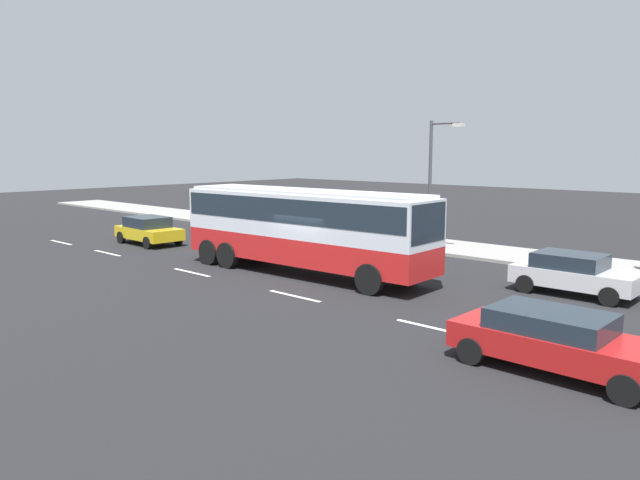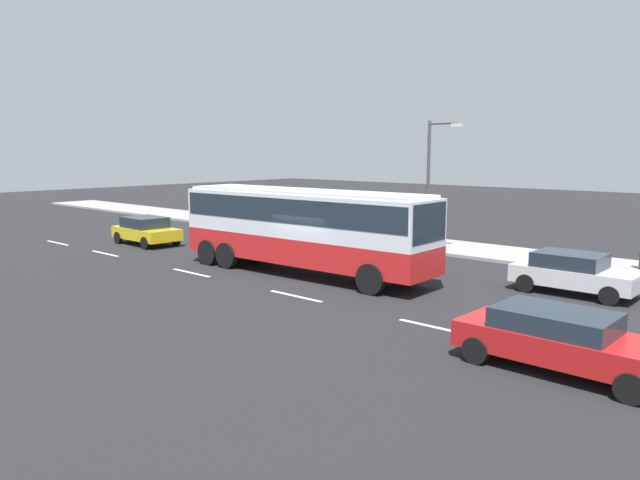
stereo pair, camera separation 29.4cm
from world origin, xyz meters
name	(u,v)px [view 2 (the right image)]	position (x,y,z in m)	size (l,w,h in m)	color
ground_plane	(314,278)	(0.00, 0.00, 0.00)	(120.00, 120.00, 0.00)	black
sidewalk_curb	(442,247)	(0.00, 9.79, 0.07)	(80.00, 4.00, 0.15)	gray
lane_centreline	(187,272)	(-4.73, -2.59, 0.00)	(25.79, 0.16, 0.01)	white
coach_bus	(303,222)	(-0.85, 0.30, 2.11)	(11.49, 2.97, 3.40)	red
car_yellow_taxi	(146,230)	(-12.36, 0.35, 0.78)	(4.11, 2.10, 1.46)	gold
car_red_compact	(561,339)	(10.87, -3.65, 0.75)	(4.68, 2.00, 1.39)	#B21919
car_silver_hatch	(573,272)	(8.47, 4.10, 0.77)	(4.09, 1.94, 1.43)	silver
pedestrian_at_crossing	(367,223)	(-3.70, 8.27, 1.14)	(0.32, 0.32, 1.72)	#38334C
street_lamp	(432,175)	(0.22, 8.21, 3.76)	(1.78, 0.24, 6.21)	#47474C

